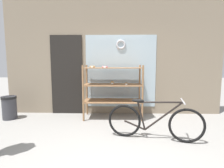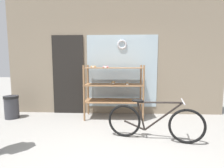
# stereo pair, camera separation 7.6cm
# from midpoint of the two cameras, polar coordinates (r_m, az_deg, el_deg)

# --- Properties ---
(storefront_facade) EXTENTS (5.75, 0.13, 3.20)m
(storefront_facade) POSITION_cam_midpoint_polar(r_m,az_deg,el_deg) (4.71, -0.47, 9.24)
(storefront_facade) COLOR gray
(storefront_facade) RESTS_ON ground_plane
(display_case) EXTENTS (1.43, 0.58, 1.32)m
(display_case) POSITION_cam_midpoint_polar(r_m,az_deg,el_deg) (4.31, -0.32, -0.39)
(display_case) COLOR #8E6642
(display_case) RESTS_ON ground_plane
(bicycle) EXTENTS (1.65, 0.54, 0.74)m
(bicycle) POSITION_cam_midpoint_polar(r_m,az_deg,el_deg) (3.25, 12.84, -11.86)
(bicycle) COLOR black
(bicycle) RESTS_ON ground_plane
(trash_bin) EXTENTS (0.35, 0.35, 0.56)m
(trash_bin) POSITION_cam_midpoint_polar(r_m,az_deg,el_deg) (5.01, -30.88, -6.35)
(trash_bin) COLOR #38383D
(trash_bin) RESTS_ON ground_plane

